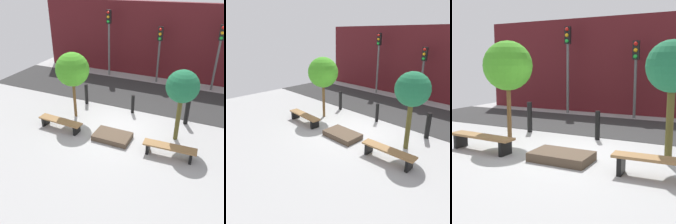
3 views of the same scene
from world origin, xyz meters
TOP-DOWN VIEW (x-y plane):
  - ground_plane at (0.00, 0.00)m, footprint 18.00×18.00m
  - road_strip at (0.00, 3.82)m, footprint 18.00×3.82m
  - building_facade at (0.00, 7.04)m, footprint 16.20×0.50m
  - bench_left at (-2.29, -0.92)m, footprint 1.98×0.50m
  - bench_right at (2.29, -0.92)m, footprint 1.89×0.48m
  - planter_bed at (0.00, -0.72)m, footprint 1.46×0.90m
  - tree_behind_left_bench at (-2.29, 0.30)m, footprint 1.44×1.44m
  - tree_behind_right_bench at (2.29, 0.30)m, footprint 1.20×1.20m
  - bollard_far_left at (-2.47, 1.66)m, footprint 0.17×0.17m
  - bollard_left at (0.00, 1.66)m, footprint 0.15×0.15m
  - bollard_center at (2.47, 1.66)m, footprint 0.19×0.19m
  - traffic_light_west at (-3.19, 6.01)m, footprint 0.28×0.27m
  - traffic_light_mid_west at (0.00, 6.01)m, footprint 0.28×0.27m

SIDE VIEW (x-z plane):
  - ground_plane at x=0.00m, z-range 0.00..0.00m
  - road_strip at x=0.00m, z-range 0.00..0.01m
  - planter_bed at x=0.00m, z-range 0.00..0.22m
  - bench_left at x=-2.29m, z-range 0.10..0.53m
  - bench_right at x=2.29m, z-range 0.10..0.55m
  - bollard_left at x=0.00m, z-range 0.00..0.90m
  - bollard_far_left at x=-2.47m, z-range 0.00..1.03m
  - bollard_center at x=2.47m, z-range 0.00..1.09m
  - tree_behind_right_bench at x=2.29m, z-range 0.78..3.64m
  - building_facade at x=0.00m, z-range 0.00..4.47m
  - tree_behind_left_bench at x=-2.29m, z-range 0.75..3.73m
  - traffic_light_mid_west at x=0.00m, z-range 0.64..3.91m
  - traffic_light_west at x=-3.19m, z-range 0.75..4.76m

